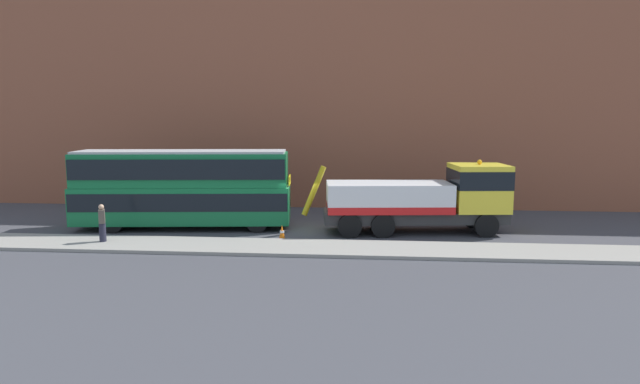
# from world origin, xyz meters

# --- Properties ---
(ground_plane) EXTENTS (120.00, 120.00, 0.00)m
(ground_plane) POSITION_xyz_m (0.00, 0.00, 0.00)
(ground_plane) COLOR #424247
(near_kerb) EXTENTS (60.00, 2.80, 0.15)m
(near_kerb) POSITION_xyz_m (0.00, -4.20, 0.07)
(near_kerb) COLOR gray
(near_kerb) RESTS_ON ground_plane
(building_facade) EXTENTS (60.00, 1.50, 16.00)m
(building_facade) POSITION_xyz_m (0.00, 7.35, 8.07)
(building_facade) COLOR #935138
(building_facade) RESTS_ON ground_plane
(recovery_tow_truck) EXTENTS (10.24, 3.55, 3.67)m
(recovery_tow_truck) POSITION_xyz_m (5.90, -0.22, 1.76)
(recovery_tow_truck) COLOR #2D2D2D
(recovery_tow_truck) RESTS_ON ground_plane
(double_decker_bus) EXTENTS (11.20, 3.67, 4.06)m
(double_decker_bus) POSITION_xyz_m (-6.42, -0.27, 2.23)
(double_decker_bus) COLOR #146B38
(double_decker_bus) RESTS_ON ground_plane
(pedestrian_onlooker) EXTENTS (0.40, 0.47, 1.71)m
(pedestrian_onlooker) POSITION_xyz_m (-8.89, -4.11, 0.99)
(pedestrian_onlooker) COLOR #232333
(pedestrian_onlooker) RESTS_ON near_kerb
(traffic_cone_near_bus) EXTENTS (0.36, 0.36, 0.72)m
(traffic_cone_near_bus) POSITION_xyz_m (-0.91, -2.46, 0.34)
(traffic_cone_near_bus) COLOR orange
(traffic_cone_near_bus) RESTS_ON ground_plane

